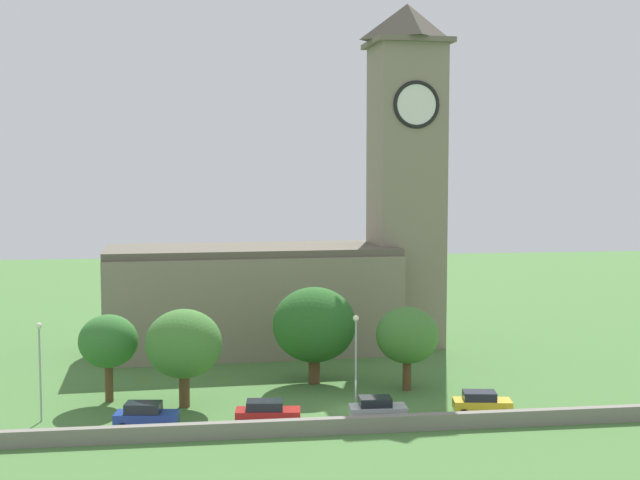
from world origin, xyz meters
The scene contains 13 objects.
ground_plane centered at (0.00, 15.00, 0.00)m, with size 200.00×200.00×0.00m, color #477538.
church centered at (-1.36, 23.45, 9.17)m, with size 34.51×12.96×34.71m.
quay_barrier centered at (0.00, -5.29, 0.56)m, with size 59.52×0.70×1.12m, color gray.
car_blue centered at (-15.46, -2.45, 0.96)m, with size 4.60×2.63×1.91m.
car_red centered at (-6.96, -2.53, 0.89)m, with size 4.78×2.53×1.75m.
car_silver centered at (0.98, -2.76, 0.89)m, with size 4.18×2.32×1.77m.
car_yellow centered at (9.01, -2.12, 0.87)m, with size 4.51×2.72×1.72m.
streetlamp_west_end centered at (-23.04, 0.53, 4.80)m, with size 0.44×0.44×7.21m.
streetlamp_west_mid centered at (-0.18, -0.45, 4.89)m, with size 0.44×0.44×7.38m.
tree_by_tower centered at (-2.05, 8.81, 5.02)m, with size 7.04×7.04×8.22m.
tree_churchyard centered at (-12.86, 2.97, 4.88)m, with size 5.84×5.84×7.54m.
tree_riverside_east centered at (-18.71, 5.36, 4.75)m, with size 4.60×4.60×6.87m.
tree_riverside_west centered at (5.19, 5.48, 4.56)m, with size 5.14×5.14×6.91m.
Camera 1 is at (-11.72, -63.08, 18.29)m, focal length 48.86 mm.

